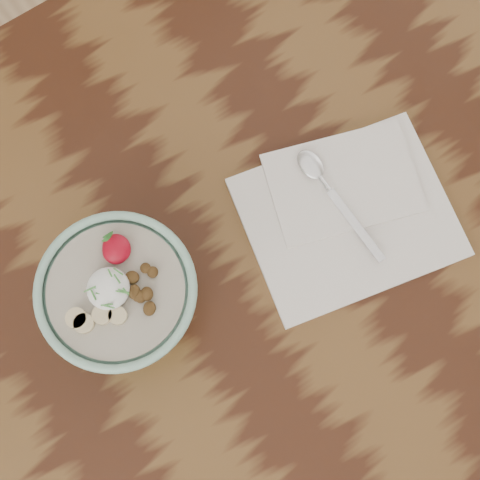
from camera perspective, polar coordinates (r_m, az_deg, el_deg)
name	(u,v)px	position (r cm, az deg, el deg)	size (l,w,h in cm)	color
table	(201,295)	(92.74, -3.38, -4.69)	(160.00, 90.00, 75.00)	#36190D
breakfast_bowl	(121,295)	(78.20, -10.11, -4.66)	(18.07, 18.07, 11.96)	#8CBCA8
napkin	(347,210)	(85.94, 9.09, 2.56)	(29.21, 25.58, 1.57)	white
spoon	(322,180)	(85.35, 7.00, 5.14)	(3.00, 17.33, 0.91)	silver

